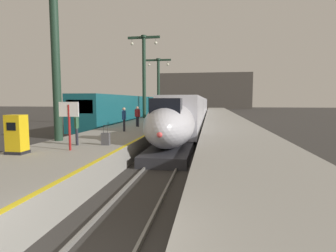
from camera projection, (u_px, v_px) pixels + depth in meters
platform_left at (152, 125)px, 29.38m from camera, size 4.80×110.00×1.05m
platform_right at (227, 126)px, 28.12m from camera, size 4.80×110.00×1.05m
platform_left_safety_stripe at (172, 121)px, 28.97m from camera, size 0.20×107.80×0.01m
rail_main_left at (184, 127)px, 31.61m from camera, size 0.08×110.00×0.12m
rail_main_right at (197, 128)px, 31.38m from camera, size 0.08×110.00×0.12m
rail_secondary_left at (119, 126)px, 32.87m from camera, size 0.08×110.00×0.12m
rail_secondary_right at (131, 127)px, 32.64m from camera, size 0.08×110.00×0.12m
highspeed_train_main at (195, 109)px, 39.26m from camera, size 2.92×56.70×3.60m
regional_train_adjacent at (139, 108)px, 39.25m from camera, size 2.85×36.60×3.80m
station_column_mid at (55, 33)px, 14.04m from camera, size 4.00×0.68×9.54m
station_column_far at (144, 69)px, 32.96m from camera, size 4.00×0.68×10.13m
station_column_distant at (158, 81)px, 42.15m from camera, size 4.00×0.68×8.77m
passenger_near_edge at (77, 125)px, 13.02m from camera, size 0.38×0.51×1.69m
passenger_mid_platform at (124, 117)px, 18.89m from camera, size 0.27×0.57×1.69m
passenger_far_waiting at (137, 115)px, 22.28m from camera, size 0.52×0.36×1.69m
rolling_suitcase at (106, 139)px, 13.09m from camera, size 0.40×0.22×0.98m
ticket_machine_yellow at (17, 136)px, 10.91m from camera, size 0.76×0.62×1.60m
departure_info_board at (69, 116)px, 11.59m from camera, size 0.90×0.10×2.12m
terminus_back_wall at (205, 91)px, 104.09m from camera, size 36.00×2.00×14.00m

